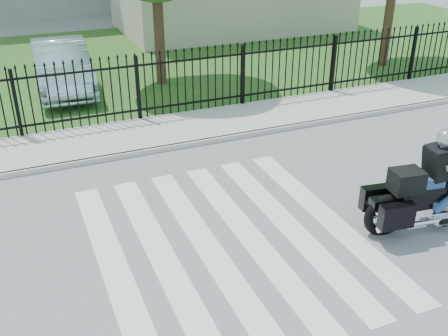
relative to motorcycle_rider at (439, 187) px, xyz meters
name	(u,v)px	position (x,y,z in m)	size (l,w,h in m)	color
ground	(228,241)	(-3.61, 0.98, -0.79)	(120.00, 120.00, 0.00)	slate
crosswalk	(228,240)	(-3.61, 0.98, -0.79)	(5.00, 5.50, 0.01)	silver
sidewalk	(151,134)	(-3.61, 5.98, -0.73)	(40.00, 2.00, 0.12)	#ADAAA3
curb	(162,149)	(-3.61, 4.98, -0.73)	(40.00, 0.12, 0.12)	#ADAAA3
grass_strip	(98,65)	(-3.61, 12.98, -0.78)	(40.00, 12.00, 0.02)	#25511B
iron_fence	(138,90)	(-3.61, 6.98, 0.11)	(26.00, 0.04, 1.80)	black
motorcycle_rider	(439,187)	(0.00, 0.00, 0.00)	(2.92, 1.19, 1.94)	black
parked_car	(62,66)	(-5.11, 10.53, -0.03)	(1.58, 4.54, 1.49)	#9EB9C7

